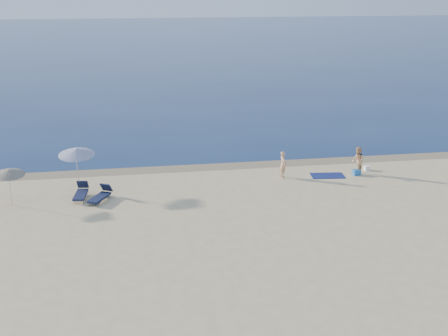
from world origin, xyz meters
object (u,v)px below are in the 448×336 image
object	(u,v)px
person_right	(358,161)
umbrella_near	(76,152)
blue_cooler	(356,172)
person_left	(283,164)

from	to	relation	value
person_right	umbrella_near	xyz separation A→B (m)	(-16.29, -0.12, 1.39)
blue_cooler	umbrella_near	xyz separation A→B (m)	(-16.20, 0.02, 2.06)
blue_cooler	person_left	bearing A→B (deg)	166.56
blue_cooler	umbrella_near	world-z (taller)	umbrella_near
person_right	blue_cooler	bearing A→B (deg)	-23.83
person_right	umbrella_near	bearing A→B (deg)	-79.83
person_right	blue_cooler	xyz separation A→B (m)	(-0.09, -0.14, -0.67)
umbrella_near	blue_cooler	bearing A→B (deg)	-3.36
umbrella_near	person_left	bearing A→B (deg)	-1.91
person_left	umbrella_near	size ratio (longest dim) A/B	0.62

